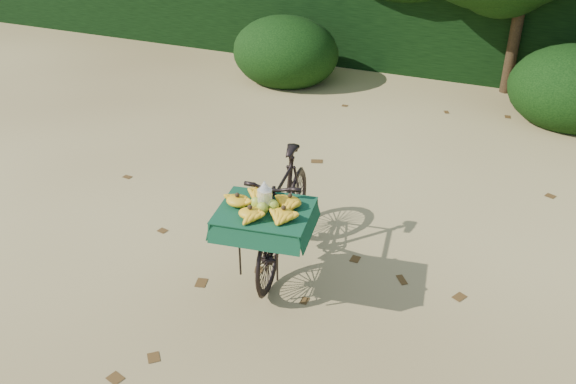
% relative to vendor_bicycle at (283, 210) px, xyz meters
% --- Properties ---
extents(ground, '(80.00, 80.00, 0.00)m').
position_rel_vendor_bicycle_xyz_m(ground, '(0.93, 0.44, -0.54)').
color(ground, tan).
rests_on(ground, ground).
extents(vendor_bicycle, '(0.90, 1.87, 1.07)m').
position_rel_vendor_bicycle_xyz_m(vendor_bicycle, '(0.00, 0.00, 0.00)').
color(vendor_bicycle, black).
rests_on(vendor_bicycle, ground).
extents(hedge_backdrop, '(26.00, 1.80, 1.80)m').
position_rel_vendor_bicycle_xyz_m(hedge_backdrop, '(0.93, 6.74, 0.36)').
color(hedge_backdrop, black).
rests_on(hedge_backdrop, ground).
extents(bush_clumps, '(8.80, 1.70, 0.90)m').
position_rel_vendor_bicycle_xyz_m(bush_clumps, '(1.43, 4.74, -0.09)').
color(bush_clumps, black).
rests_on(bush_clumps, ground).
extents(leaf_litter, '(7.00, 7.30, 0.01)m').
position_rel_vendor_bicycle_xyz_m(leaf_litter, '(0.93, 1.09, -0.54)').
color(leaf_litter, '#4A3013').
rests_on(leaf_litter, ground).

